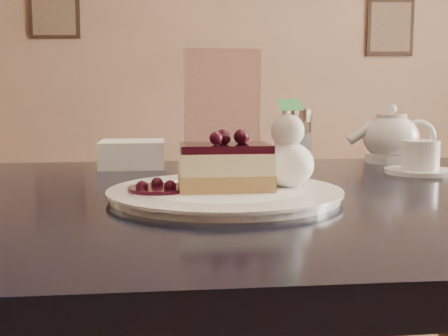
{
  "coord_description": "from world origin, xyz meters",
  "views": [
    {
      "loc": [
        0.26,
        -0.67,
        0.91
      ],
      "look_at": [
        0.25,
        0.01,
        0.83
      ],
      "focal_mm": 45.0,
      "sensor_mm": 36.0,
      "label": 1
    }
  ],
  "objects_px": {
    "dessert_plate": "(225,194)",
    "tea_set": "(396,143)",
    "main_table": "(221,247)",
    "cheesecake_slice": "(225,167)"
  },
  "relations": [
    {
      "from": "main_table",
      "to": "cheesecake_slice",
      "type": "relative_size",
      "value": 9.95
    },
    {
      "from": "main_table",
      "to": "tea_set",
      "type": "xyz_separation_m",
      "value": [
        0.35,
        0.34,
        0.13
      ]
    },
    {
      "from": "dessert_plate",
      "to": "cheesecake_slice",
      "type": "relative_size",
      "value": 2.3
    },
    {
      "from": "main_table",
      "to": "cheesecake_slice",
      "type": "distance_m",
      "value": 0.13
    },
    {
      "from": "dessert_plate",
      "to": "tea_set",
      "type": "distance_m",
      "value": 0.52
    },
    {
      "from": "dessert_plate",
      "to": "cheesecake_slice",
      "type": "distance_m",
      "value": 0.04
    },
    {
      "from": "main_table",
      "to": "cheesecake_slice",
      "type": "xyz_separation_m",
      "value": [
        0.01,
        -0.05,
        0.12
      ]
    },
    {
      "from": "dessert_plate",
      "to": "cheesecake_slice",
      "type": "height_order",
      "value": "cheesecake_slice"
    },
    {
      "from": "cheesecake_slice",
      "to": "tea_set",
      "type": "xyz_separation_m",
      "value": [
        0.34,
        0.39,
        0.0
      ]
    },
    {
      "from": "main_table",
      "to": "dessert_plate",
      "type": "distance_m",
      "value": 0.1
    }
  ]
}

